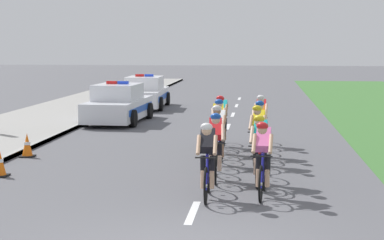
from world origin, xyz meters
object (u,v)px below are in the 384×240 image
at_px(cyclist_tenth, 261,119).
at_px(police_car_nearest, 118,105).
at_px(cyclist_eighth, 259,127).
at_px(cyclist_ninth, 221,120).
at_px(cyclist_seventh, 219,125).
at_px(traffic_cone_mid, 27,145).
at_px(cyclist_fifth, 218,134).
at_px(cyclist_lead, 207,159).
at_px(cyclist_sixth, 258,134).
at_px(cyclist_second, 263,158).
at_px(cyclist_fourth, 260,148).
at_px(traffic_cone_near, 0,163).
at_px(police_car_second, 145,94).
at_px(cyclist_third, 216,145).

distance_m(cyclist_tenth, police_car_nearest, 7.46).
relative_size(cyclist_eighth, cyclist_ninth, 1.00).
distance_m(cyclist_seventh, traffic_cone_mid, 5.17).
height_order(cyclist_fifth, cyclist_tenth, same).
bearing_deg(cyclist_lead, cyclist_sixth, 75.01).
xyz_separation_m(police_car_nearest, traffic_cone_mid, (-0.75, -7.68, -0.37)).
distance_m(cyclist_second, traffic_cone_mid, 7.34).
relative_size(cyclist_fourth, traffic_cone_near, 2.69).
bearing_deg(cyclist_tenth, police_car_second, 116.91).
bearing_deg(cyclist_second, cyclist_third, 125.19).
bearing_deg(cyclist_third, cyclist_ninth, 92.00).
relative_size(cyclist_third, cyclist_sixth, 1.00).
relative_size(cyclist_third, cyclist_tenth, 1.00).
bearing_deg(cyclist_eighth, police_car_nearest, 127.90).
relative_size(cyclist_lead, cyclist_ninth, 1.00).
relative_size(cyclist_tenth, police_car_nearest, 0.39).
height_order(cyclist_lead, traffic_cone_near, cyclist_lead).
bearing_deg(cyclist_tenth, cyclist_third, -101.26).
relative_size(cyclist_lead, cyclist_tenth, 1.00).
height_order(cyclist_sixth, police_car_nearest, police_car_nearest).
relative_size(cyclist_third, cyclist_seventh, 1.00).
relative_size(cyclist_third, cyclist_ninth, 1.00).
distance_m(cyclist_seventh, cyclist_tenth, 1.89).
relative_size(cyclist_fourth, police_car_nearest, 0.39).
relative_size(cyclist_ninth, cyclist_tenth, 1.00).
height_order(cyclist_fourth, police_car_second, police_car_second).
bearing_deg(cyclist_fourth, cyclist_tenth, 89.84).
xyz_separation_m(cyclist_lead, police_car_second, (-4.41, 17.39, -0.11)).
height_order(cyclist_seventh, police_car_second, police_car_second).
bearing_deg(cyclist_fourth, cyclist_seventh, 106.88).
xyz_separation_m(cyclist_seventh, cyclist_eighth, (1.11, -0.33, 0.00)).
relative_size(cyclist_sixth, police_car_second, 0.39).
relative_size(cyclist_third, police_car_second, 0.39).
relative_size(cyclist_lead, cyclist_seventh, 1.00).
relative_size(cyclist_ninth, traffic_cone_near, 2.69).
xyz_separation_m(cyclist_sixth, cyclist_seventh, (-1.09, 1.62, 0.00)).
bearing_deg(cyclist_seventh, cyclist_sixth, -56.00).
distance_m(cyclist_sixth, traffic_cone_mid, 6.16).
bearing_deg(cyclist_eighth, traffic_cone_near, -150.89).
height_order(cyclist_eighth, police_car_nearest, police_car_nearest).
height_order(cyclist_third, cyclist_eighth, same).
bearing_deg(cyclist_seventh, cyclist_eighth, -16.54).
bearing_deg(police_car_nearest, cyclist_tenth, -43.23).
height_order(cyclist_lead, cyclist_fourth, same).
bearing_deg(cyclist_third, police_car_nearest, 113.85).
distance_m(cyclist_sixth, cyclist_ninth, 3.00).
distance_m(cyclist_third, traffic_cone_near, 4.93).
bearing_deg(cyclist_tenth, cyclist_eighth, -91.21).
bearing_deg(cyclist_ninth, cyclist_eighth, -53.71).
relative_size(cyclist_lead, police_car_second, 0.39).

